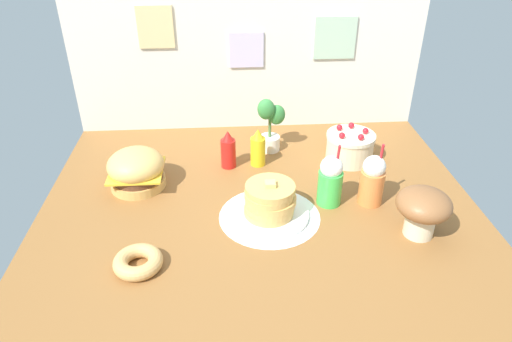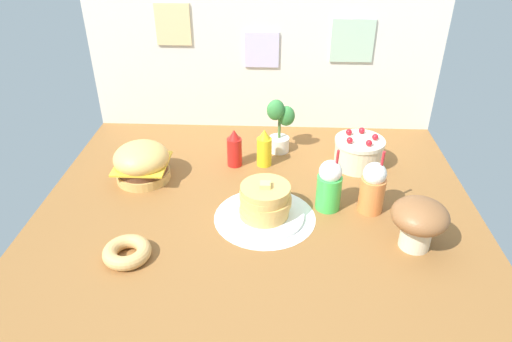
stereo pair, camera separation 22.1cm
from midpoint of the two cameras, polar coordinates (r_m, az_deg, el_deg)
The scene contains 13 objects.
ground_plane at distance 2.20m, azimuth 3.04°, elevation -4.80°, with size 2.07×1.81×0.02m, color brown.
back_wall at distance 2.81m, azimuth 3.32°, elevation 13.39°, with size 2.07×0.04×0.84m.
doily_mat at distance 2.13m, azimuth 4.08°, elevation -5.79°, with size 0.47×0.47×0.00m, color white.
burger at distance 2.40m, azimuth -11.35°, elevation 0.95°, with size 0.28×0.28×0.20m.
pancake_stack at distance 2.09m, azimuth 4.14°, elevation -4.13°, with size 0.36×0.36×0.18m.
layer_cake at distance 2.56m, azimuth 14.97°, elevation 2.17°, with size 0.26×0.26×0.19m.
ketchup_bottle at distance 2.48m, azimuth -0.12°, elevation 2.66°, with size 0.08×0.08×0.21m.
mustard_bottle at distance 2.48m, azimuth 3.57°, elevation 2.69°, with size 0.08×0.08×0.21m.
cream_soda_cup at distance 2.17m, azimuth 11.92°, elevation -1.83°, with size 0.12×0.12×0.32m.
orange_float_cup at distance 2.20m, azimuth 17.02°, elevation -2.06°, with size 0.12×0.12×0.32m.
donut_pink_glaze at distance 1.94m, azimuth -12.47°, elevation -9.81°, with size 0.20×0.20×0.06m.
potted_plant at distance 2.59m, azimuth 5.32°, elevation 5.78°, with size 0.16×0.12×0.32m.
mushroom_stool at distance 2.04m, azimuth 22.45°, elevation -5.68°, with size 0.23×0.23×0.22m.
Camera 2 is at (0.08, -1.78, 1.28)m, focal length 32.46 mm.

